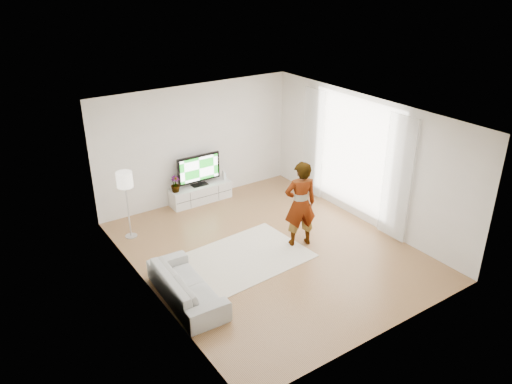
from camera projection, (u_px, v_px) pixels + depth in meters
floor at (269, 250)px, 10.04m from camera, size 6.00×6.00×0.00m
ceiling at (271, 115)px, 8.86m from camera, size 6.00×6.00×0.00m
wall_left at (146, 222)px, 8.18m from camera, size 0.02×6.00×2.80m
wall_right at (365, 160)px, 10.72m from camera, size 0.02×6.00×2.80m
wall_back at (196, 143)px, 11.71m from camera, size 5.00×0.02×2.80m
wall_front at (391, 257)px, 7.19m from camera, size 5.00×0.02×2.80m
window at (354, 154)px, 10.92m from camera, size 0.01×2.60×2.50m
curtain_near at (397, 179)px, 9.94m from camera, size 0.04×0.70×2.60m
curtain_far at (313, 143)px, 11.90m from camera, size 0.04×0.70×2.60m
media_console at (201, 193)px, 12.00m from camera, size 1.51×0.43×0.43m
television at (199, 169)px, 11.75m from camera, size 1.09×0.21×0.76m
game_console at (224, 175)px, 12.20m from camera, size 0.09×0.16×0.21m
potted_plant at (175, 184)px, 11.50m from camera, size 0.24×0.24×0.39m
rug at (245, 257)px, 9.79m from camera, size 2.49×1.87×0.01m
player at (300, 204)px, 9.89m from camera, size 0.76×0.62×1.80m
sofa at (187, 285)px, 8.48m from camera, size 0.81×1.91×0.55m
floor_lamp at (125, 183)px, 10.03m from camera, size 0.33×0.33×1.47m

